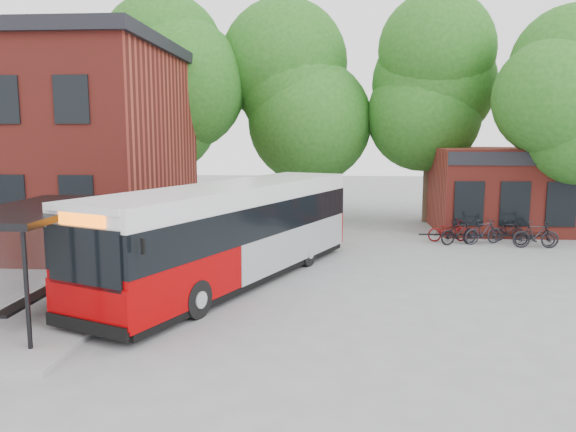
# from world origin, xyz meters

# --- Properties ---
(ground) EXTENTS (100.00, 100.00, 0.00)m
(ground) POSITION_xyz_m (0.00, 0.00, 0.00)
(ground) COLOR gray
(bus_shelter) EXTENTS (3.60, 7.00, 2.90)m
(bus_shelter) POSITION_xyz_m (-4.50, -1.00, 1.45)
(bus_shelter) COLOR black
(bus_shelter) RESTS_ON ground
(bike_rail) EXTENTS (5.20, 0.10, 0.38)m
(bike_rail) POSITION_xyz_m (9.28, 10.00, 0.19)
(bike_rail) COLOR black
(bike_rail) RESTS_ON ground
(tree_0) EXTENTS (7.92, 7.92, 11.00)m
(tree_0) POSITION_xyz_m (-6.00, 16.00, 5.50)
(tree_0) COLOR #1F5917
(tree_0) RESTS_ON ground
(tree_1) EXTENTS (7.92, 7.92, 10.40)m
(tree_1) POSITION_xyz_m (1.00, 17.00, 5.20)
(tree_1) COLOR #1F5917
(tree_1) RESTS_ON ground
(tree_2) EXTENTS (7.92, 7.92, 11.00)m
(tree_2) POSITION_xyz_m (8.00, 16.00, 5.50)
(tree_2) COLOR #1F5917
(tree_2) RESTS_ON ground
(tree_3) EXTENTS (7.04, 7.04, 9.28)m
(tree_3) POSITION_xyz_m (13.00, 12.00, 4.64)
(tree_3) COLOR #1F5917
(tree_3) RESTS_ON ground
(city_bus) EXTENTS (7.26, 12.26, 3.11)m
(city_bus) POSITION_xyz_m (-0.24, 2.89, 1.55)
(city_bus) COLOR #9A0002
(city_bus) RESTS_ON ground
(bicycle_1) EXTENTS (1.80, 1.09, 1.04)m
(bicycle_1) POSITION_xyz_m (8.28, 9.53, 0.52)
(bicycle_1) COLOR black
(bicycle_1) RESTS_ON ground
(bicycle_2) EXTENTS (1.91, 0.97, 0.96)m
(bicycle_2) POSITION_xyz_m (7.98, 10.30, 0.48)
(bicycle_2) COLOR #5F080C
(bicycle_2) RESTS_ON ground
(bicycle_3) EXTENTS (1.85, 1.09, 1.07)m
(bicycle_3) POSITION_xyz_m (9.36, 9.76, 0.54)
(bicycle_3) COLOR black
(bicycle_3) RESTS_ON ground
(bicycle_5) EXTENTS (1.55, 0.78, 0.89)m
(bicycle_5) POSITION_xyz_m (10.69, 10.67, 0.45)
(bicycle_5) COLOR black
(bicycle_5) RESTS_ON ground
(bicycle_6) EXTENTS (1.68, 0.79, 0.85)m
(bicycle_6) POSITION_xyz_m (11.42, 9.54, 0.43)
(bicycle_6) COLOR black
(bicycle_6) RESTS_ON ground
(bicycle_7) EXTENTS (1.86, 0.53, 1.12)m
(bicycle_7) POSITION_xyz_m (11.28, 9.04, 0.56)
(bicycle_7) COLOR black
(bicycle_7) RESTS_ON ground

